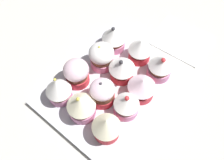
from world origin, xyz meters
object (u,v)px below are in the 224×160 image
cupcake_2 (77,73)px  cupcake_9 (142,87)px  cupcake_3 (58,89)px  cupcake_6 (102,93)px  cupcake_5 (122,68)px  cupcake_7 (81,106)px  cupcake_1 (102,56)px  cupcake_0 (114,38)px  cupcake_10 (126,104)px  cupcake_8 (160,66)px  cupcake_11 (106,127)px  napkin (181,40)px  baking_tray (112,87)px  cupcake_4 (139,49)px

cupcake_2 → cupcake_9: size_ratio=1.08×
cupcake_3 → cupcake_6: bearing=126.2°
cupcake_5 → cupcake_7: (13.44, -0.69, 0.05)cm
cupcake_3 → cupcake_7: bearing=93.0°
cupcake_1 → cupcake_3: (13.37, -1.42, 0.15)cm
cupcake_3 → cupcake_0: bearing=179.8°
cupcake_0 → cupcake_10: bearing=48.0°
cupcake_8 → cupcake_11: bearing=-0.3°
cupcake_7 → cupcake_11: cupcake_7 is taller
napkin → cupcake_0: bearing=-41.3°
cupcake_8 → cupcake_9: bearing=-0.8°
cupcake_7 → cupcake_10: 9.99cm
cupcake_8 → cupcake_11: (19.96, -0.11, 0.11)cm
cupcake_11 → napkin: size_ratio=0.47×
baking_tray → cupcake_10: size_ratio=4.84×
cupcake_5 → cupcake_11: cupcake_5 is taller
cupcake_4 → napkin: bearing=157.8°
cupcake_5 → cupcake_4: bearing=-178.4°
cupcake_0 → napkin: (-14.21, 12.47, -4.55)cm
cupcake_10 → cupcake_9: bearing=179.5°
cupcake_7 → cupcake_0: bearing=-160.9°
cupcake_0 → cupcake_2: bearing=0.0°
cupcake_11 → napkin: cupcake_11 is taller
cupcake_0 → cupcake_7: (19.41, 6.71, 0.07)cm
cupcake_2 → cupcake_4: size_ratio=1.04×
cupcake_1 → cupcake_3: size_ratio=0.98×
cupcake_2 → cupcake_7: bearing=50.3°
cupcake_5 → cupcake_8: bearing=133.3°
cupcake_10 → cupcake_11: (6.92, 0.03, 0.49)cm
baking_tray → cupcake_5: bearing=-179.4°
cupcake_4 → cupcake_10: (13.96, 6.83, -0.34)cm
cupcake_10 → cupcake_8: bearing=179.4°
cupcake_2 → cupcake_9: (-6.86, 14.07, -0.31)cm
baking_tray → cupcake_6: cupcake_6 is taller
cupcake_1 → cupcake_6: cupcake_1 is taller
cupcake_9 → cupcake_8: bearing=179.2°
cupcake_3 → cupcake_2: bearing=179.2°
baking_tray → cupcake_8: bearing=146.4°
cupcake_4 → napkin: (-12.88, 5.27, -4.48)cm
baking_tray → cupcake_6: bearing=8.2°
cupcake_8 → cupcake_10: size_ratio=1.11×
cupcake_4 → cupcake_8: 7.04cm
cupcake_6 → napkin: size_ratio=0.46×
cupcake_9 → cupcake_2: bearing=-64.0°
cupcake_6 → cupcake_8: 15.52cm
cupcake_7 → cupcake_11: size_ratio=1.06×
cupcake_4 → baking_tray: bearing=1.3°
cupcake_2 → cupcake_7: size_ratio=0.95×
cupcake_2 → napkin: cupcake_2 is taller
cupcake_2 → cupcake_10: 14.08cm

